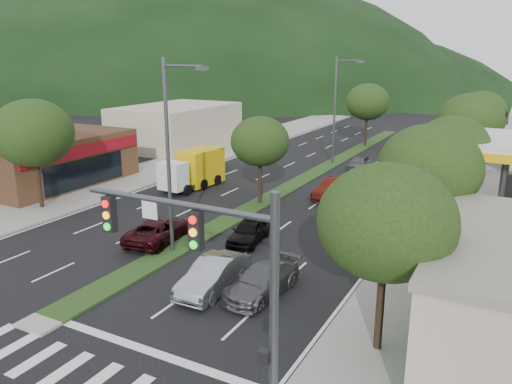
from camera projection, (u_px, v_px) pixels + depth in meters
The scene contains 30 objects.
ground at pixel (49, 320), 19.67m from camera, with size 160.00×160.00×0.00m, color black.
sidewalk_right at pixel (462, 202), 35.25m from camera, with size 5.00×90.00×0.15m, color gray.
sidewalk_left at pixel (172, 165), 46.81m from camera, with size 6.00×90.00×0.15m, color gray.
median at pixel (313, 174), 43.47m from camera, with size 1.60×56.00×0.12m, color #1C3413.
crosswalk at pixel (3, 345), 17.96m from camera, with size 19.00×2.20×0.01m, color silver.
traffic_signal at pixel (220, 271), 13.03m from camera, with size 6.12×0.40×7.00m.
shop_left at pixel (40, 159), 40.26m from camera, with size 10.15×12.00×4.00m.
bldg_left_far at pixel (177, 126), 56.59m from camera, with size 9.00×14.00×4.60m, color #B0A38B.
hill_far at pixel (166, 89), 149.50m from camera, with size 176.00×132.00×82.00m, color black.
tree_r_a at pixel (386, 222), 16.35m from camera, with size 4.60×4.60×6.63m.
tree_r_b at pixel (429, 168), 23.09m from camera, with size 4.80×4.80×6.94m.
tree_r_c at pixel (452, 147), 29.98m from camera, with size 4.40×4.40×6.48m.
tree_r_d at pixel (470, 121), 38.37m from camera, with size 5.00×5.00×7.17m.
tree_r_e at pixel (481, 112), 46.95m from camera, with size 4.60×4.60×6.71m.
tree_med_near at pixel (260, 141), 33.80m from camera, with size 4.00×4.00×6.02m.
tree_med_far at pixel (368, 102), 55.76m from camera, with size 4.80×4.80×6.94m.
tree_l_a at pixel (33, 133), 32.46m from camera, with size 5.20×5.20×7.25m.
streetlight_near at pixel (171, 149), 24.89m from camera, with size 2.60×0.25×10.00m.
streetlight_mid at pixel (337, 105), 46.16m from camera, with size 2.60×0.25×10.00m.
sedan_silver at pixel (213, 275), 22.00m from camera, with size 1.54×4.41×1.45m, color #94979B.
suv_maroon at pixel (159, 230), 27.79m from camera, with size 2.20×4.78×1.33m, color black.
car_queue_a at pixel (249, 231), 27.69m from camera, with size 1.53×3.81×1.30m, color black.
car_queue_b at pixel (262, 280), 21.67m from camera, with size 1.81×4.46×1.29m, color #4E4E53.
car_queue_c at pixel (335, 189), 36.05m from camera, with size 1.58×4.52×1.49m, color #4A120C.
car_queue_d at pixel (397, 180), 38.84m from camera, with size 2.15×4.66×1.29m, color black.
car_queue_e at pixel (359, 163), 45.13m from camera, with size 1.53×3.79×1.29m, color #4F5054.
car_queue_f at pixel (406, 143), 54.91m from camera, with size 1.98×4.87×1.41m, color black.
box_truck at pixel (195, 170), 39.09m from camera, with size 2.65×6.03×2.90m.
motorhome at pixel (444, 141), 48.99m from camera, with size 3.32×9.54×3.62m.
a_frame_sign at pixel (432, 353), 16.31m from camera, with size 0.72×0.76×1.21m.
Camera 1 is at (15.51, -11.69, 10.12)m, focal length 35.00 mm.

